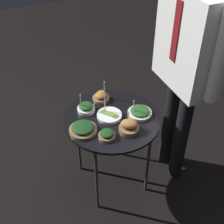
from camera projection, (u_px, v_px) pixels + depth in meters
ground_plane at (112, 179)px, 2.50m from camera, size 8.00×8.00×0.00m
serving_cart at (112, 123)px, 2.12m from camera, size 0.65×0.65×0.64m
bowl_asparagus_center at (109, 115)px, 2.09m from camera, size 0.17×0.17×0.15m
bowl_spinach_front_left at (140, 112)px, 2.10m from camera, size 0.16×0.16×0.13m
bowl_roast_mid_left at (129, 127)px, 1.97m from camera, size 0.13×0.13×0.13m
bowl_spinach_back_right at (107, 135)px, 1.93m from camera, size 0.11×0.11×0.05m
bowl_spinach_far_rim at (86, 108)px, 2.13m from camera, size 0.12×0.12×0.15m
bowl_roast_near_rim at (101, 96)px, 2.23m from camera, size 0.13×0.12×0.14m
bowl_spinach_mid_right at (83, 129)px, 1.97m from camera, size 0.18×0.18×0.05m
waiter_figure at (189, 52)px, 1.93m from camera, size 0.62×0.23×1.67m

